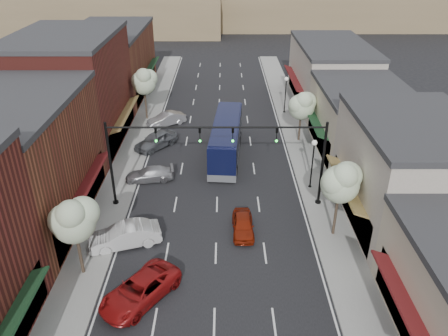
{
  "coord_description": "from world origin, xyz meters",
  "views": [
    {
      "loc": [
        0.51,
        -21.12,
        18.88
      ],
      "look_at": [
        0.56,
        10.0,
        2.2
      ],
      "focal_mm": 35.0,
      "sensor_mm": 36.0,
      "label": 1
    }
  ],
  "objects_px": {
    "tree_left_near": "(74,219)",
    "red_hatchback": "(243,225)",
    "tree_right_far": "(302,105)",
    "tree_left_far": "(144,81)",
    "signal_mast_right": "(292,152)",
    "parked_car_e": "(166,119)",
    "parked_car_a": "(140,290)",
    "lamp_post_far": "(286,89)",
    "parked_car_c": "(150,174)",
    "signal_mast_left": "(141,152)",
    "lamp_post_near": "(313,156)",
    "parked_car_d": "(156,140)",
    "tree_right_near": "(341,181)",
    "coach_bus": "(226,138)",
    "parked_car_b": "(125,236)"
  },
  "relations": [
    {
      "from": "red_hatchback",
      "to": "parked_car_e",
      "type": "height_order",
      "value": "parked_car_e"
    },
    {
      "from": "signal_mast_left",
      "to": "lamp_post_near",
      "type": "relative_size",
      "value": 1.85
    },
    {
      "from": "parked_car_b",
      "to": "parked_car_c",
      "type": "distance_m",
      "value": 8.98
    },
    {
      "from": "tree_right_far",
      "to": "signal_mast_right",
      "type": "bearing_deg",
      "value": -102.85
    },
    {
      "from": "lamp_post_near",
      "to": "parked_car_c",
      "type": "relative_size",
      "value": 1.07
    },
    {
      "from": "tree_right_far",
      "to": "parked_car_a",
      "type": "distance_m",
      "value": 25.71
    },
    {
      "from": "tree_right_far",
      "to": "red_hatchback",
      "type": "height_order",
      "value": "tree_right_far"
    },
    {
      "from": "lamp_post_near",
      "to": "parked_car_e",
      "type": "height_order",
      "value": "lamp_post_near"
    },
    {
      "from": "tree_right_far",
      "to": "tree_left_far",
      "type": "height_order",
      "value": "tree_left_far"
    },
    {
      "from": "parked_car_b",
      "to": "parked_car_c",
      "type": "xyz_separation_m",
      "value": [
        0.33,
        8.98,
        -0.19
      ]
    },
    {
      "from": "tree_left_far",
      "to": "parked_car_a",
      "type": "xyz_separation_m",
      "value": [
        3.93,
        -28.13,
        -3.88
      ]
    },
    {
      "from": "signal_mast_right",
      "to": "parked_car_e",
      "type": "bearing_deg",
      "value": 125.12
    },
    {
      "from": "lamp_post_far",
      "to": "parked_car_e",
      "type": "height_order",
      "value": "lamp_post_far"
    },
    {
      "from": "signal_mast_right",
      "to": "tree_right_near",
      "type": "height_order",
      "value": "signal_mast_right"
    },
    {
      "from": "parked_car_e",
      "to": "tree_left_far",
      "type": "bearing_deg",
      "value": -157.55
    },
    {
      "from": "tree_left_far",
      "to": "parked_car_a",
      "type": "distance_m",
      "value": 28.67
    },
    {
      "from": "red_hatchback",
      "to": "signal_mast_left",
      "type": "bearing_deg",
      "value": 153.36
    },
    {
      "from": "signal_mast_right",
      "to": "parked_car_d",
      "type": "height_order",
      "value": "signal_mast_right"
    },
    {
      "from": "parked_car_d",
      "to": "parked_car_e",
      "type": "bearing_deg",
      "value": 125.2
    },
    {
      "from": "signal_mast_left",
      "to": "parked_car_a",
      "type": "height_order",
      "value": "signal_mast_left"
    },
    {
      "from": "tree_left_near",
      "to": "parked_car_e",
      "type": "distance_m",
      "value": 24.72
    },
    {
      "from": "coach_bus",
      "to": "parked_car_d",
      "type": "xyz_separation_m",
      "value": [
        -7.0,
        1.65,
        -1.0
      ]
    },
    {
      "from": "signal_mast_right",
      "to": "parked_car_e",
      "type": "xyz_separation_m",
      "value": [
        -11.46,
        16.3,
        -3.91
      ]
    },
    {
      "from": "tree_right_far",
      "to": "tree_left_far",
      "type": "distance_m",
      "value": 17.66
    },
    {
      "from": "lamp_post_far",
      "to": "coach_bus",
      "type": "height_order",
      "value": "lamp_post_far"
    },
    {
      "from": "parked_car_c",
      "to": "parked_car_e",
      "type": "relative_size",
      "value": 0.96
    },
    {
      "from": "lamp_post_far",
      "to": "parked_car_c",
      "type": "height_order",
      "value": "lamp_post_far"
    },
    {
      "from": "signal_mast_right",
      "to": "coach_bus",
      "type": "bearing_deg",
      "value": 118.68
    },
    {
      "from": "tree_right_far",
      "to": "lamp_post_far",
      "type": "bearing_deg",
      "value": 93.88
    },
    {
      "from": "tree_left_far",
      "to": "tree_right_far",
      "type": "bearing_deg",
      "value": -19.87
    },
    {
      "from": "tree_left_far",
      "to": "coach_bus",
      "type": "distance_m",
      "value": 13.16
    },
    {
      "from": "red_hatchback",
      "to": "tree_left_near",
      "type": "bearing_deg",
      "value": -157.32
    },
    {
      "from": "red_hatchback",
      "to": "parked_car_d",
      "type": "relative_size",
      "value": 0.78
    },
    {
      "from": "tree_right_far",
      "to": "red_hatchback",
      "type": "bearing_deg",
      "value": -112.46
    },
    {
      "from": "parked_car_a",
      "to": "parked_car_b",
      "type": "xyz_separation_m",
      "value": [
        -1.88,
        5.07,
        0.07
      ]
    },
    {
      "from": "parked_car_a",
      "to": "parked_car_e",
      "type": "xyz_separation_m",
      "value": [
        -1.52,
        26.48,
        -0.01
      ]
    },
    {
      "from": "signal_mast_right",
      "to": "tree_left_near",
      "type": "height_order",
      "value": "signal_mast_right"
    },
    {
      "from": "signal_mast_left",
      "to": "coach_bus",
      "type": "distance_m",
      "value": 11.26
    },
    {
      "from": "tree_right_near",
      "to": "parked_car_a",
      "type": "distance_m",
      "value": 14.56
    },
    {
      "from": "lamp_post_near",
      "to": "parked_car_d",
      "type": "xyz_separation_m",
      "value": [
        -14.0,
        7.96,
        -2.19
      ]
    },
    {
      "from": "parked_car_c",
      "to": "coach_bus",
      "type": "bearing_deg",
      "value": 117.19
    },
    {
      "from": "tree_left_far",
      "to": "parked_car_d",
      "type": "xyz_separation_m",
      "value": [
        2.05,
        -7.49,
        -3.79
      ]
    },
    {
      "from": "lamp_post_near",
      "to": "parked_car_a",
      "type": "distance_m",
      "value": 17.7
    },
    {
      "from": "tree_right_near",
      "to": "red_hatchback",
      "type": "bearing_deg",
      "value": 176.35
    },
    {
      "from": "signal_mast_left",
      "to": "lamp_post_far",
      "type": "bearing_deg",
      "value": 56.14
    },
    {
      "from": "parked_car_e",
      "to": "tree_right_far",
      "type": "bearing_deg",
      "value": 39.78
    },
    {
      "from": "tree_left_near",
      "to": "red_hatchback",
      "type": "xyz_separation_m",
      "value": [
        10.16,
        4.41,
        -3.59
      ]
    },
    {
      "from": "lamp_post_near",
      "to": "coach_bus",
      "type": "relative_size",
      "value": 0.39
    },
    {
      "from": "tree_left_far",
      "to": "parked_car_c",
      "type": "xyz_separation_m",
      "value": [
        2.39,
        -14.09,
        -4.0
      ]
    },
    {
      "from": "lamp_post_far",
      "to": "parked_car_c",
      "type": "distance_m",
      "value": 21.29
    }
  ]
}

